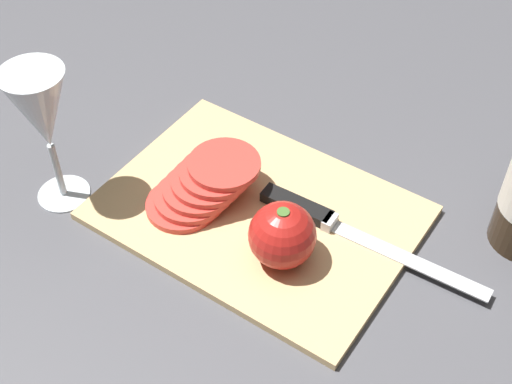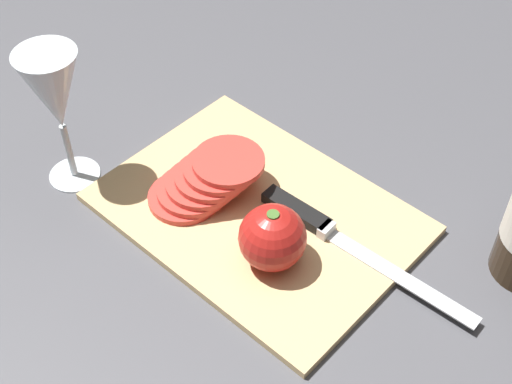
# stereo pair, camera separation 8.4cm
# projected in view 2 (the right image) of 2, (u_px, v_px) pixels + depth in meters

# --- Properties ---
(ground_plane) EXTENTS (3.00, 3.00, 0.00)m
(ground_plane) POSITION_uv_depth(u_px,v_px,m) (272.00, 204.00, 0.88)
(ground_plane) COLOR #4C4C51
(cutting_board) EXTENTS (0.37, 0.26, 0.01)m
(cutting_board) POSITION_uv_depth(u_px,v_px,m) (256.00, 212.00, 0.87)
(cutting_board) COLOR tan
(cutting_board) RESTS_ON ground_plane
(wine_glass) EXTENTS (0.07, 0.07, 0.19)m
(wine_glass) POSITION_uv_depth(u_px,v_px,m) (55.00, 96.00, 0.83)
(wine_glass) COLOR silver
(wine_glass) RESTS_ON ground_plane
(whole_tomato) EXTENTS (0.08, 0.08, 0.08)m
(whole_tomato) POSITION_uv_depth(u_px,v_px,m) (272.00, 238.00, 0.78)
(whole_tomato) COLOR red
(whole_tomato) RESTS_ON cutting_board
(knife) EXTENTS (0.29, 0.03, 0.01)m
(knife) POSITION_uv_depth(u_px,v_px,m) (317.00, 223.00, 0.84)
(knife) COLOR silver
(knife) RESTS_ON cutting_board
(tomato_slice_stack_near) EXTENTS (0.12, 0.14, 0.05)m
(tomato_slice_stack_near) POSITION_uv_depth(u_px,v_px,m) (206.00, 179.00, 0.86)
(tomato_slice_stack_near) COLOR #D63D33
(tomato_slice_stack_near) RESTS_ON cutting_board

